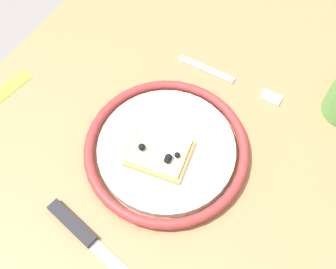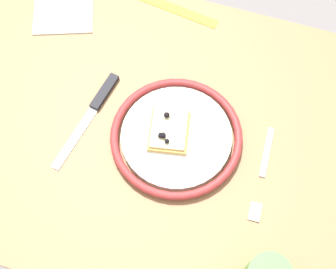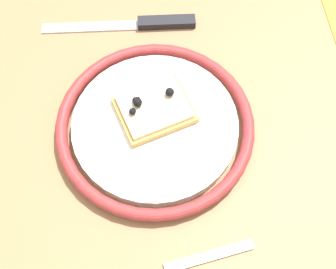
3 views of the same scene
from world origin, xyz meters
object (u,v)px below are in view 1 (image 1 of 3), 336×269
dining_table (166,169)px  fork (230,80)px  knife (87,238)px  plate (166,149)px  pizza_slice_near (159,152)px

dining_table → fork: 0.21m
dining_table → knife: 0.23m
plate → pizza_slice_near: 0.02m
plate → knife: size_ratio=1.12×
fork → dining_table: bearing=-11.2°
pizza_slice_near → knife: size_ratio=0.46×
dining_table → fork: fork is taller
dining_table → plate: 0.13m
plate → fork: plate is taller
dining_table → plate: (0.02, 0.01, 0.12)m
plate → fork: size_ratio=1.33×
pizza_slice_near → fork: 0.21m
fork → knife: bearing=-7.0°
pizza_slice_near → fork: pizza_slice_near is taller
pizza_slice_near → plate: bearing=171.2°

